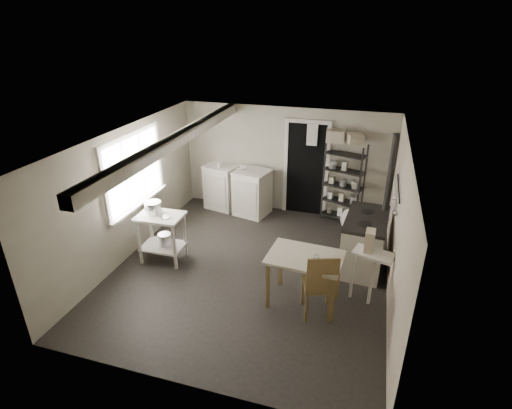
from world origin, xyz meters
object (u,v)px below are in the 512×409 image
(shelf_rack, at_px, (344,179))
(base_cabinets, at_px, (237,191))
(work_table, at_px, (304,281))
(flour_sack, at_px, (350,220))
(stockpot, at_px, (153,210))
(prep_table, at_px, (163,240))
(stove, at_px, (364,244))
(chair, at_px, (318,285))

(shelf_rack, bearing_deg, base_cabinets, -159.52)
(work_table, relative_size, flour_sack, 2.26)
(stockpot, height_order, shelf_rack, shelf_rack)
(prep_table, xyz_separation_m, stockpot, (-0.14, 0.05, 0.54))
(shelf_rack, height_order, flour_sack, shelf_rack)
(prep_table, xyz_separation_m, shelf_rack, (2.85, 2.44, 0.55))
(stockpot, relative_size, stove, 0.25)
(stove, bearing_deg, prep_table, -162.48)
(work_table, xyz_separation_m, chair, (0.24, -0.18, 0.11))
(chair, bearing_deg, flour_sack, 66.16)
(work_table, xyz_separation_m, flour_sack, (0.49, 2.51, -0.14))
(base_cabinets, bearing_deg, prep_table, -91.46)
(stockpot, bearing_deg, work_table, -10.41)
(base_cabinets, xyz_separation_m, work_table, (2.00, -2.77, -0.08))
(base_cabinets, distance_m, chair, 3.71)
(shelf_rack, xyz_separation_m, flour_sack, (0.23, -0.39, -0.71))
(stove, height_order, flour_sack, stove)
(shelf_rack, bearing_deg, flour_sack, -41.67)
(stockpot, xyz_separation_m, work_table, (2.73, -0.50, -0.56))
(work_table, bearing_deg, shelf_rack, 84.86)
(shelf_rack, bearing_deg, prep_table, -122.08)
(stockpot, distance_m, stove, 3.64)
(base_cabinets, bearing_deg, work_table, -41.42)
(shelf_rack, relative_size, stove, 1.42)
(stove, distance_m, flour_sack, 1.30)
(stockpot, relative_size, shelf_rack, 0.18)
(shelf_rack, relative_size, flour_sack, 3.60)
(stockpot, xyz_separation_m, stove, (3.53, 0.76, -0.50))
(stockpot, distance_m, chair, 3.08)
(stove, bearing_deg, work_table, -118.24)
(stockpot, distance_m, work_table, 2.83)
(work_table, relative_size, chair, 1.01)
(prep_table, bearing_deg, stockpot, 161.95)
(chair, bearing_deg, base_cabinets, 108.74)
(work_table, bearing_deg, base_cabinets, 125.85)
(base_cabinets, xyz_separation_m, chair, (2.24, -2.95, 0.03))
(prep_table, distance_m, stove, 3.48)
(shelf_rack, xyz_separation_m, stove, (0.54, -1.64, -0.51))
(base_cabinets, bearing_deg, chair, -40.06)
(prep_table, bearing_deg, chair, -12.71)
(stove, bearing_deg, base_cabinets, 155.81)
(prep_table, relative_size, shelf_rack, 0.52)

